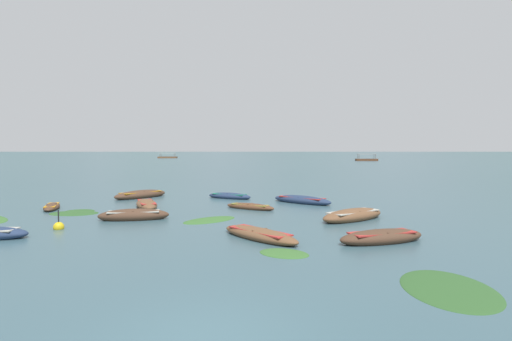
% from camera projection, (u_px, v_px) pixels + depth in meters
% --- Properties ---
extents(ground_plane, '(6000.00, 6000.00, 0.00)m').
position_uv_depth(ground_plane, '(276.00, 151.00, 1503.93)').
color(ground_plane, '#385660').
extents(mountain_0, '(1254.11, 1254.11, 436.01)m').
position_uv_depth(mountain_0, '(7.00, 108.00, 2046.33)').
color(mountain_0, '#4C5B56').
rests_on(mountain_0, ground).
extents(mountain_1, '(738.49, 738.49, 291.60)m').
position_uv_depth(mountain_1, '(148.00, 121.00, 1961.85)').
color(mountain_1, '#56665B').
rests_on(mountain_1, ground).
extents(mountain_2, '(947.88, 947.88, 294.59)m').
position_uv_depth(mountain_2, '(302.00, 122.00, 2064.66)').
color(mountain_2, '#4C5B56').
rests_on(mountain_2, ground).
extents(rowboat_1, '(4.16, 3.85, 0.72)m').
position_uv_depth(rowboat_1, '(353.00, 215.00, 20.87)').
color(rowboat_1, brown).
rests_on(rowboat_1, ground).
extents(rowboat_2, '(3.74, 2.00, 0.70)m').
position_uv_depth(rowboat_2, '(134.00, 215.00, 20.93)').
color(rowboat_2, '#4C3323').
rests_on(rowboat_2, ground).
extents(rowboat_3, '(2.67, 3.99, 0.60)m').
position_uv_depth(rowboat_3, '(147.00, 204.00, 25.38)').
color(rowboat_3, brown).
rests_on(rowboat_3, ground).
extents(rowboat_4, '(3.69, 4.38, 0.72)m').
position_uv_depth(rowboat_4, '(141.00, 195.00, 30.58)').
color(rowboat_4, '#4C3323').
rests_on(rowboat_4, ground).
extents(rowboat_5, '(3.32, 2.30, 0.45)m').
position_uv_depth(rowboat_5, '(250.00, 207.00, 24.68)').
color(rowboat_5, brown).
rests_on(rowboat_5, ground).
extents(rowboat_6, '(1.92, 3.15, 0.41)m').
position_uv_depth(rowboat_6, '(52.00, 207.00, 24.72)').
color(rowboat_6, '#4C3323').
rests_on(rowboat_6, ground).
extents(rowboat_7, '(4.34, 3.85, 0.63)m').
position_uv_depth(rowboat_7, '(302.00, 200.00, 27.51)').
color(rowboat_7, navy).
rests_on(rowboat_7, ground).
extents(rowboat_8, '(3.74, 3.81, 0.52)m').
position_uv_depth(rowboat_8, '(260.00, 235.00, 16.41)').
color(rowboat_8, brown).
rests_on(rowboat_8, ground).
extents(rowboat_9, '(3.67, 2.44, 0.53)m').
position_uv_depth(rowboat_9, '(229.00, 196.00, 30.18)').
color(rowboat_9, navy).
rests_on(rowboat_9, ground).
extents(rowboat_10, '(3.85, 2.48, 0.63)m').
position_uv_depth(rowboat_10, '(382.00, 237.00, 15.77)').
color(rowboat_10, '#4C3323').
rests_on(rowboat_10, ground).
extents(ferry_0, '(7.30, 2.76, 2.54)m').
position_uv_depth(ferry_0, '(367.00, 160.00, 137.27)').
color(ferry_0, brown).
rests_on(ferry_0, ground).
extents(ferry_1, '(8.69, 3.62, 2.54)m').
position_uv_depth(ferry_1, '(168.00, 157.00, 185.27)').
color(ferry_1, brown).
rests_on(ferry_1, ground).
extents(mooring_buoy, '(0.47, 0.47, 1.01)m').
position_uv_depth(mooring_buoy, '(59.00, 227.00, 18.37)').
color(mooring_buoy, yellow).
rests_on(mooring_buoy, ground).
extents(weed_patch_0, '(3.28, 3.41, 0.14)m').
position_uv_depth(weed_patch_0, '(210.00, 220.00, 20.74)').
color(weed_patch_0, '#38662D').
rests_on(weed_patch_0, ground).
extents(weed_patch_2, '(2.04, 1.88, 0.14)m').
position_uv_depth(weed_patch_2, '(79.00, 211.00, 23.75)').
color(weed_patch_2, '#2D5628').
rests_on(weed_patch_2, ground).
extents(weed_patch_3, '(2.51, 3.47, 0.14)m').
position_uv_depth(weed_patch_3, '(449.00, 289.00, 10.43)').
color(weed_patch_3, '#2D5628').
rests_on(weed_patch_3, ground).
extents(weed_patch_4, '(2.78, 1.97, 0.14)m').
position_uv_depth(weed_patch_4, '(74.00, 213.00, 22.98)').
color(weed_patch_4, '#2D5628').
rests_on(weed_patch_4, ground).
extents(weed_patch_5, '(2.22, 2.03, 0.14)m').
position_uv_depth(weed_patch_5, '(284.00, 254.00, 14.03)').
color(weed_patch_5, '#38662D').
rests_on(weed_patch_5, ground).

